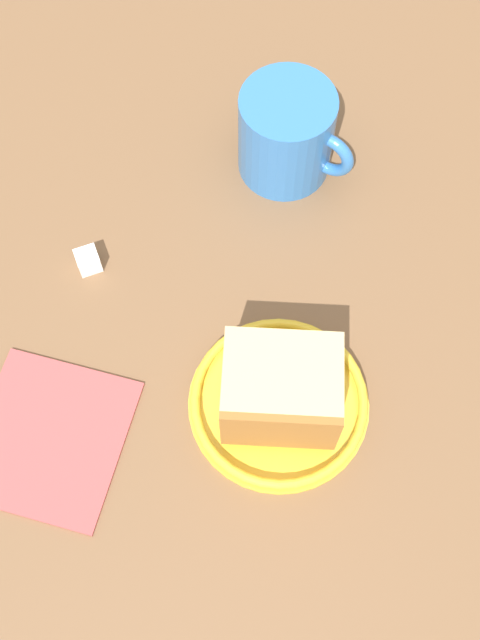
# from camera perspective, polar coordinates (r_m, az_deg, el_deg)

# --- Properties ---
(ground_plane) EXTENTS (1.20, 1.20, 0.03)m
(ground_plane) POSITION_cam_1_polar(r_m,az_deg,el_deg) (0.68, 3.71, 1.00)
(ground_plane) COLOR brown
(small_plate) EXTENTS (0.14, 0.14, 0.02)m
(small_plate) POSITION_cam_1_polar(r_m,az_deg,el_deg) (0.63, 2.83, -5.92)
(small_plate) COLOR yellow
(small_plate) RESTS_ON ground_plane
(cake_slice) EXTENTS (0.11, 0.11, 0.07)m
(cake_slice) POSITION_cam_1_polar(r_m,az_deg,el_deg) (0.59, 2.97, -5.10)
(cake_slice) COLOR #9E662D
(cake_slice) RESTS_ON small_plate
(tea_mug) EXTENTS (0.08, 0.11, 0.09)m
(tea_mug) POSITION_cam_1_polar(r_m,az_deg,el_deg) (0.71, 3.46, 13.27)
(tea_mug) COLOR #3372BF
(tea_mug) RESTS_ON ground_plane
(folded_napkin) EXTENTS (0.16, 0.15, 0.01)m
(folded_napkin) POSITION_cam_1_polar(r_m,az_deg,el_deg) (0.64, -13.63, -8.25)
(folded_napkin) COLOR #B24C4C
(folded_napkin) RESTS_ON ground_plane
(sugar_cube) EXTENTS (0.03, 0.03, 0.02)m
(sugar_cube) POSITION_cam_1_polar(r_m,az_deg,el_deg) (0.69, -10.94, 4.25)
(sugar_cube) COLOR white
(sugar_cube) RESTS_ON ground_plane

